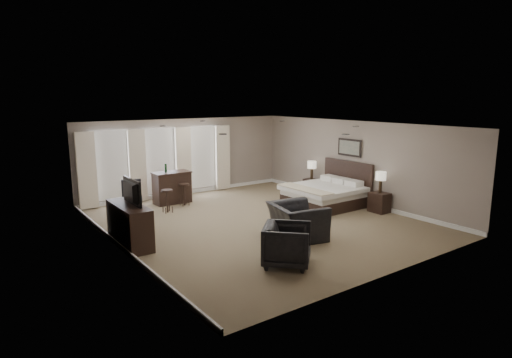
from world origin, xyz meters
TOP-DOWN VIEW (x-y plane):
  - room at (0.00, 0.00)m, footprint 7.60×8.60m
  - window_bay at (-1.00, 4.11)m, footprint 5.25×0.20m
  - bed at (2.58, 0.21)m, footprint 2.08×1.99m
  - nightstand_near at (3.47, -1.24)m, footprint 0.44×0.53m
  - nightstand_far at (3.47, 1.66)m, footprint 0.40×0.49m
  - lamp_near at (3.47, -1.24)m, footprint 0.30×0.30m
  - lamp_far at (3.47, 1.66)m, footprint 0.30×0.30m
  - wall_art at (3.70, 0.21)m, footprint 0.04×0.96m
  - dresser at (-3.45, 0.23)m, footprint 0.53×1.64m
  - tv at (-3.45, 0.23)m, footprint 0.58×1.01m
  - armchair_near at (-0.02, -1.60)m, footprint 1.09×1.43m
  - armchair_far at (-1.29, -2.75)m, footprint 1.24×1.24m
  - bar_counter at (-0.99, 3.31)m, footprint 1.16×0.60m
  - bar_stool_left at (-1.59, 2.34)m, footprint 0.42×0.42m
  - bar_stool_right at (-0.81, 2.82)m, footprint 0.41×0.41m
  - desk_chair at (-2.65, 2.28)m, footprint 0.76×0.76m

SIDE VIEW (x-z plane):
  - nightstand_far at x=3.47m, z-range 0.00..0.53m
  - nightstand_near at x=3.47m, z-range 0.00..0.58m
  - bar_stool_left at x=-1.59m, z-range 0.00..0.68m
  - bar_stool_right at x=-0.81m, z-range 0.00..0.69m
  - armchair_far at x=-1.29m, z-range 0.00..0.93m
  - dresser at x=-3.45m, z-range 0.00..0.95m
  - bar_counter at x=-0.99m, z-range 0.00..1.01m
  - armchair_near at x=-0.02m, z-range 0.00..1.11m
  - desk_chair at x=-2.65m, z-range 0.00..1.17m
  - bed at x=2.58m, z-range 0.00..1.33m
  - lamp_far at x=3.47m, z-range 0.53..1.16m
  - lamp_near at x=3.47m, z-range 0.58..1.20m
  - tv at x=-3.45m, z-range 0.95..1.08m
  - window_bay at x=-1.00m, z-range 0.05..2.35m
  - room at x=0.00m, z-range -0.02..2.62m
  - wall_art at x=3.70m, z-range 1.47..2.03m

